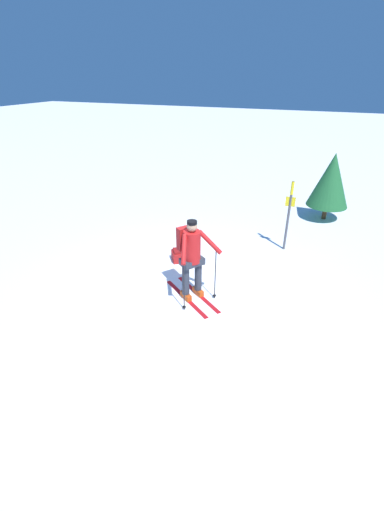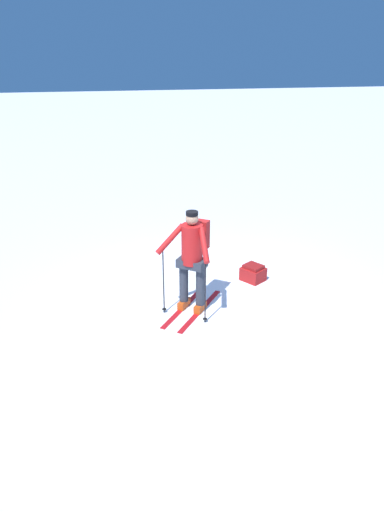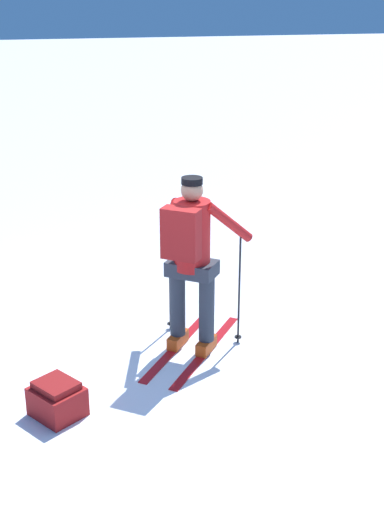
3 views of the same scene
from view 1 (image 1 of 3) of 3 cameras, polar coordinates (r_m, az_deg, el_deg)
ground_plane at (r=7.83m, az=-1.33°, el=-4.25°), size 80.00×80.00×0.00m
skier at (r=6.82m, az=-0.10°, el=0.28°), size 1.23×1.50×1.74m
dropped_backpack at (r=8.60m, az=-1.99°, el=0.13°), size 0.52×0.53×0.31m
trail_marker at (r=9.12m, az=15.89°, el=7.36°), size 0.07×0.24×1.86m
pine_tree at (r=11.57m, az=22.15°, el=11.64°), size 1.26×1.26×2.09m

